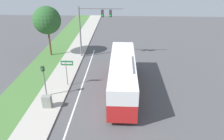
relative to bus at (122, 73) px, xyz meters
The scene contains 10 objects.
ground_plane 3.90m from the bus, 101.02° to the right, with size 80.00×80.00×0.00m, color #4C4C4F.
sidewalk 7.84m from the bus, 154.08° to the right, with size 2.80×80.00×0.12m.
grass_verge 10.75m from the bus, 161.67° to the right, with size 3.60×80.00×0.10m.
lane_divider_near 5.73m from the bus, 141.92° to the right, with size 0.14×30.00×0.01m.
bus is the anchor object (origin of this frame).
signal_gantry 10.21m from the bus, 114.41° to the left, with size 5.77×0.41×6.88m.
pedestrian_signal 7.47m from the bus, 168.53° to the right, with size 0.28×0.34×3.21m.
street_sign 5.76m from the bus, behind, with size 1.26×0.08×2.90m.
utility_cabinet 7.52m from the bus, 153.00° to the right, with size 0.78×0.51×1.14m.
roadside_tree 13.94m from the bus, 137.80° to the left, with size 3.68×3.68×6.75m.
Camera 1 is at (0.52, -15.88, 11.47)m, focal length 35.00 mm.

